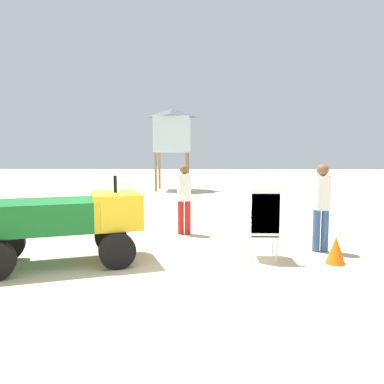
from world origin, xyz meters
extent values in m
plane|color=beige|center=(0.00, 0.00, 0.00)|extent=(80.00, 80.00, 0.00)
cube|color=#146023|center=(-1.50, 0.36, 0.85)|extent=(2.07, 1.65, 0.50)
cube|color=gold|center=(-0.37, 0.77, 0.90)|extent=(1.13, 1.31, 0.60)
cylinder|color=black|center=(-0.37, 0.77, 1.35)|extent=(0.08, 0.08, 0.30)
cylinder|color=black|center=(-0.60, 1.27, 0.30)|extent=(0.63, 0.37, 0.60)
cylinder|color=black|center=(-0.23, 0.23, 0.30)|extent=(0.63, 0.37, 0.60)
cylinder|color=black|center=(-2.30, 0.65, 0.30)|extent=(0.63, 0.37, 0.60)
cube|color=white|center=(2.25, 0.92, 0.44)|extent=(0.48, 0.48, 0.04)
cube|color=white|center=(2.25, 0.70, 0.64)|extent=(0.48, 0.04, 0.40)
cube|color=white|center=(2.25, 0.92, 0.53)|extent=(0.48, 0.48, 0.04)
cube|color=white|center=(2.25, 0.70, 0.73)|extent=(0.48, 0.04, 0.40)
cube|color=white|center=(2.25, 0.92, 0.62)|extent=(0.48, 0.48, 0.04)
cube|color=white|center=(2.25, 0.70, 0.82)|extent=(0.48, 0.04, 0.40)
cube|color=white|center=(2.25, 0.92, 0.71)|extent=(0.48, 0.48, 0.04)
cube|color=white|center=(2.25, 0.70, 0.91)|extent=(0.48, 0.04, 0.40)
cube|color=white|center=(2.25, 0.92, 0.80)|extent=(0.48, 0.48, 0.04)
cube|color=white|center=(2.25, 0.70, 1.00)|extent=(0.48, 0.04, 0.40)
cube|color=white|center=(2.25, 0.92, 0.89)|extent=(0.48, 0.48, 0.04)
cube|color=white|center=(2.25, 0.70, 1.09)|extent=(0.48, 0.04, 0.40)
cylinder|color=white|center=(2.46, 1.13, 0.21)|extent=(0.04, 0.04, 0.42)
cylinder|color=white|center=(2.04, 1.13, 0.21)|extent=(0.04, 0.04, 0.42)
cylinder|color=white|center=(2.46, 0.71, 0.21)|extent=(0.04, 0.04, 0.42)
cylinder|color=white|center=(2.04, 0.71, 0.21)|extent=(0.04, 0.04, 0.42)
ellipsoid|color=#268CCC|center=(-3.64, 3.28, 0.04)|extent=(2.46, 0.58, 0.08)
ellipsoid|color=white|center=(-3.46, 3.26, 0.12)|extent=(2.53, 0.86, 0.08)
ellipsoid|color=white|center=(-3.58, 3.25, 0.20)|extent=(2.02, 0.44, 0.08)
ellipsoid|color=green|center=(-3.38, 3.18, 0.28)|extent=(2.11, 0.47, 0.08)
cylinder|color=red|center=(0.65, 2.88, 0.40)|extent=(0.14, 0.14, 0.79)
cylinder|color=red|center=(0.81, 2.88, 0.40)|extent=(0.14, 0.14, 0.79)
cylinder|color=white|center=(0.73, 2.88, 1.11)|extent=(0.32, 0.32, 0.63)
sphere|color=brown|center=(0.73, 2.88, 1.53)|extent=(0.21, 0.21, 0.21)
cylinder|color=#33598C|center=(3.35, 1.43, 0.41)|extent=(0.14, 0.14, 0.82)
cylinder|color=#33598C|center=(3.51, 1.43, 0.41)|extent=(0.14, 0.14, 0.82)
cylinder|color=white|center=(3.43, 1.43, 1.14)|extent=(0.32, 0.32, 0.65)
sphere|color=brown|center=(3.43, 1.43, 1.57)|extent=(0.22, 0.22, 0.22)
cylinder|color=olive|center=(-1.24, 12.71, 0.98)|extent=(0.12, 0.12, 1.97)
cylinder|color=olive|center=(0.32, 12.71, 0.98)|extent=(0.12, 0.12, 1.97)
cylinder|color=olive|center=(-1.24, 14.27, 0.98)|extent=(0.12, 0.12, 1.97)
cylinder|color=olive|center=(0.32, 14.27, 0.98)|extent=(0.12, 0.12, 1.97)
cube|color=silver|center=(-0.46, 13.49, 2.87)|extent=(1.80, 1.80, 1.80)
pyramid|color=#4C5156|center=(-0.46, 13.49, 3.99)|extent=(1.98, 1.98, 0.45)
cone|color=orange|center=(3.44, 0.63, 0.23)|extent=(0.33, 0.33, 0.47)
camera|label=1|loc=(1.18, -5.57, 1.87)|focal=34.20mm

